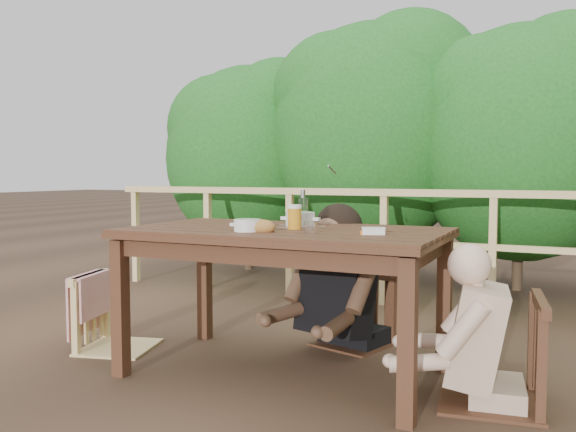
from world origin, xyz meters
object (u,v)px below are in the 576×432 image
at_px(table, 284,303).
at_px(butter_tub, 373,232).
at_px(beer_glass, 295,218).
at_px(tumbler, 310,229).
at_px(chair_right, 492,301).
at_px(bread_roll, 263,227).
at_px(chair_left, 117,279).
at_px(soup_far, 300,220).
at_px(soup_near, 247,227).
at_px(chair_far, 353,279).
at_px(woman, 355,237).
at_px(bottle, 303,210).
at_px(diner_right, 499,273).

relative_size(table, butter_tub, 14.80).
bearing_deg(beer_glass, tumbler, -45.50).
distance_m(chair_right, tumbler, 0.97).
height_order(table, bread_roll, bread_roll).
distance_m(table, chair_left, 1.19).
distance_m(beer_glass, tumbler, 0.24).
bearing_deg(soup_far, soup_near, -105.79).
bearing_deg(chair_far, chair_right, -19.31).
distance_m(woman, soup_near, 1.01).
bearing_deg(bottle, soup_near, -120.10).
distance_m(table, bottle, 0.54).
height_order(chair_left, woman, woman).
relative_size(table, diner_right, 1.35).
distance_m(soup_near, beer_glass, 0.29).
bearing_deg(beer_glass, bottle, 84.77).
bearing_deg(table, chair_far, 76.75).
bearing_deg(table, chair_right, 1.99).
relative_size(soup_far, bottle, 1.26).
height_order(chair_right, butter_tub, chair_right).
height_order(chair_far, bottle, bottle).
relative_size(diner_right, butter_tub, 10.96).
bearing_deg(bread_roll, tumbler, 8.03).
bearing_deg(bread_roll, table, 85.14).
bearing_deg(diner_right, tumbler, 95.87).
bearing_deg(bread_roll, butter_tub, 11.98).
bearing_deg(tumbler, beer_glass, 134.50).
distance_m(diner_right, soup_far, 1.17).
bearing_deg(bread_roll, chair_left, 170.29).
bearing_deg(soup_near, tumbler, 8.22).
bearing_deg(table, bread_roll, -94.86).
height_order(chair_right, soup_far, chair_right).
bearing_deg(chair_right, bread_roll, -85.07).
relative_size(diner_right, beer_glass, 8.55).
bearing_deg(bottle, chair_right, -2.46).
bearing_deg(soup_far, table, -94.27).
bearing_deg(butter_tub, chair_right, -5.24).
bearing_deg(bread_roll, soup_near, -171.24).
bearing_deg(chair_right, bottle, -100.41).
height_order(beer_glass, bottle, bottle).
distance_m(diner_right, butter_tub, 0.64).
xyz_separation_m(chair_far, soup_near, (-0.27, -0.95, 0.41)).
xyz_separation_m(soup_near, bread_roll, (0.09, 0.01, -0.00)).
bearing_deg(tumbler, butter_tub, 15.17).
xyz_separation_m(tumbler, butter_tub, (0.31, 0.08, -0.01)).
height_order(chair_left, soup_near, chair_left).
height_order(chair_right, diner_right, diner_right).
distance_m(beer_glass, bottle, 0.11).
bearing_deg(table, diner_right, 1.94).
distance_m(woman, soup_far, 0.58).
bearing_deg(butter_tub, woman, 95.78).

